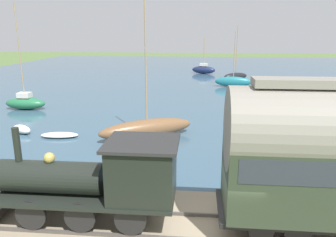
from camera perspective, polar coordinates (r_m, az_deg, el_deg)
harbor_water at (r=52.86m, az=6.02°, el=7.49°), size 80.00×80.00×0.01m
rail_embankment at (r=11.57m, az=8.12°, el=-19.49°), size 5.17×56.00×0.60m
steam_locomotive at (r=11.00m, az=-11.40°, el=-9.89°), size 2.04×6.43×3.18m
sailboat_green at (r=31.90m, az=-23.61°, el=2.64°), size 1.44×3.61×9.22m
sailboat_navy at (r=54.93m, az=6.22°, el=8.49°), size 2.45×4.15×5.78m
sailboat_black at (r=48.35m, az=11.67°, el=7.26°), size 3.13×4.01×7.50m
sailboat_brown at (r=21.37m, az=-3.70°, el=-1.68°), size 4.31×6.19×8.86m
sailboat_teal at (r=42.13m, az=11.29°, el=6.34°), size 1.45×4.59×6.77m
rowboat_far_out at (r=22.72m, az=-18.36°, el=-2.74°), size 1.20×2.52×0.30m
rowboat_near_shore at (r=24.53m, az=-24.11°, el=-1.71°), size 1.58×1.92×0.56m
rowboat_mid_harbor at (r=20.03m, az=26.02°, el=-5.74°), size 2.19×2.43×0.40m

